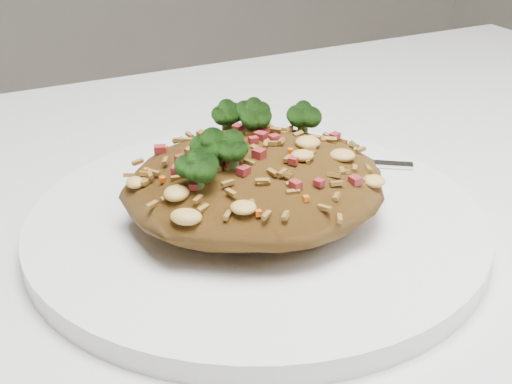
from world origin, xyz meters
TOP-DOWN VIEW (x-y plane):
  - plate at (0.08, 0.05)m, footprint 0.28×0.28m
  - fried_rice at (0.08, 0.05)m, footprint 0.16×0.15m
  - fork at (0.15, 0.10)m, footprint 0.14×0.10m

SIDE VIEW (x-z plane):
  - plate at x=0.08m, z-range 0.75..0.76m
  - fork at x=0.15m, z-range 0.76..0.77m
  - fried_rice at x=0.08m, z-range 0.76..0.83m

